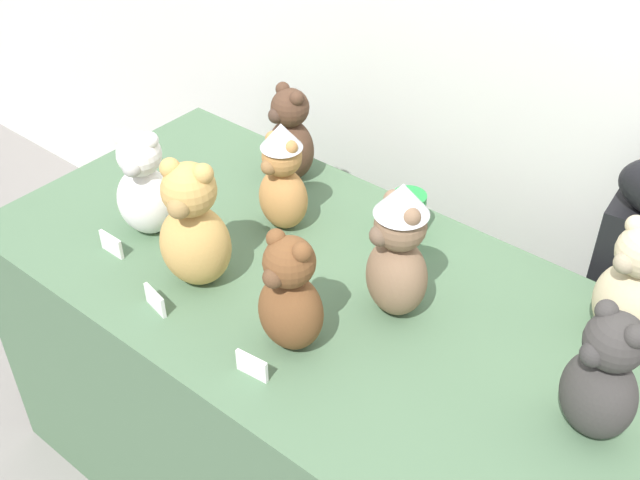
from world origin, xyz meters
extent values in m
cube|color=#4C6B4C|center=(0.00, 0.25, 0.38)|extent=(1.58, 0.77, 0.76)
cube|color=black|center=(0.56, 0.77, 0.45)|extent=(0.29, 0.15, 0.90)
ellipsoid|color=#383533|center=(0.62, 0.25, 0.85)|extent=(0.18, 0.17, 0.17)
sphere|color=#383533|center=(0.62, 0.25, 0.97)|extent=(0.10, 0.10, 0.10)
sphere|color=#383533|center=(0.59, 0.27, 1.01)|extent=(0.04, 0.04, 0.04)
sphere|color=#383533|center=(0.64, 0.24, 1.01)|extent=(0.04, 0.04, 0.04)
sphere|color=#32302E|center=(0.60, 0.21, 0.96)|extent=(0.04, 0.04, 0.04)
ellipsoid|color=#7F6047|center=(0.17, 0.29, 0.85)|extent=(0.18, 0.17, 0.17)
sphere|color=#7F6047|center=(0.17, 0.29, 0.98)|extent=(0.10, 0.10, 0.10)
sphere|color=#7F6047|center=(0.14, 0.30, 1.02)|extent=(0.04, 0.04, 0.04)
sphere|color=#7F6047|center=(0.20, 0.28, 1.02)|extent=(0.04, 0.04, 0.04)
sphere|color=brown|center=(0.15, 0.25, 0.97)|extent=(0.04, 0.04, 0.04)
cone|color=silver|center=(0.17, 0.29, 1.04)|extent=(0.11, 0.11, 0.07)
ellipsoid|color=brown|center=(0.07, 0.08, 0.84)|extent=(0.14, 0.12, 0.17)
sphere|color=brown|center=(0.07, 0.08, 0.97)|extent=(0.10, 0.10, 0.10)
sphere|color=brown|center=(0.04, 0.08, 1.01)|extent=(0.04, 0.04, 0.04)
sphere|color=brown|center=(0.10, 0.08, 1.01)|extent=(0.04, 0.04, 0.04)
sphere|color=brown|center=(0.07, 0.03, 0.96)|extent=(0.04, 0.04, 0.04)
ellipsoid|color=#CCB78E|center=(0.56, 0.51, 0.85)|extent=(0.17, 0.16, 0.17)
sphere|color=#CCB78E|center=(0.53, 0.52, 1.01)|extent=(0.04, 0.04, 0.04)
sphere|color=#9D8E71|center=(0.55, 0.47, 0.96)|extent=(0.04, 0.04, 0.04)
ellipsoid|color=white|center=(-0.43, 0.15, 0.84)|extent=(0.18, 0.17, 0.17)
sphere|color=white|center=(-0.43, 0.15, 0.97)|extent=(0.10, 0.10, 0.10)
sphere|color=white|center=(-0.46, 0.13, 1.01)|extent=(0.04, 0.04, 0.04)
sphere|color=white|center=(-0.40, 0.16, 1.01)|extent=(0.04, 0.04, 0.04)
sphere|color=#B4B3AF|center=(-0.41, 0.11, 0.96)|extent=(0.04, 0.04, 0.04)
ellipsoid|color=tan|center=(-0.21, 0.09, 0.86)|extent=(0.19, 0.18, 0.19)
sphere|color=tan|center=(-0.21, 0.09, 1.00)|extent=(0.11, 0.11, 0.11)
sphere|color=tan|center=(-0.25, 0.08, 1.04)|extent=(0.04, 0.04, 0.04)
sphere|color=tan|center=(-0.18, 0.11, 1.04)|extent=(0.04, 0.04, 0.04)
sphere|color=olive|center=(-0.19, 0.05, 0.99)|extent=(0.05, 0.05, 0.05)
ellipsoid|color=#B27A42|center=(-0.20, 0.36, 0.84)|extent=(0.13, 0.12, 0.15)
sphere|color=#B27A42|center=(-0.20, 0.36, 0.95)|extent=(0.09, 0.09, 0.09)
sphere|color=#B27A42|center=(-0.23, 0.36, 0.99)|extent=(0.03, 0.03, 0.03)
sphere|color=#B27A42|center=(-0.17, 0.36, 0.99)|extent=(0.03, 0.03, 0.03)
sphere|color=olive|center=(-0.21, 0.32, 0.94)|extent=(0.04, 0.04, 0.04)
cone|color=silver|center=(-0.20, 0.36, 1.01)|extent=(0.10, 0.10, 0.06)
ellipsoid|color=#4C3323|center=(-0.33, 0.53, 0.84)|extent=(0.15, 0.14, 0.16)
sphere|color=#4C3323|center=(-0.33, 0.53, 0.96)|extent=(0.10, 0.10, 0.10)
sphere|color=#4C3323|center=(-0.36, 0.54, 1.00)|extent=(0.04, 0.04, 0.04)
sphere|color=#4C3323|center=(-0.30, 0.53, 1.00)|extent=(0.04, 0.04, 0.04)
sphere|color=#412E23|center=(-0.34, 0.49, 0.95)|extent=(0.04, 0.04, 0.04)
cylinder|color=#238C3D|center=(0.04, 0.52, 0.82)|extent=(0.08, 0.08, 0.11)
cube|color=white|center=(0.07, -0.04, 0.79)|extent=(0.07, 0.02, 0.05)
cube|color=white|center=(-0.21, -0.03, 0.79)|extent=(0.07, 0.02, 0.05)
cube|color=white|center=(-0.43, 0.03, 0.79)|extent=(0.07, 0.01, 0.05)
camera|label=1|loc=(0.82, -0.74, 1.88)|focal=43.85mm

